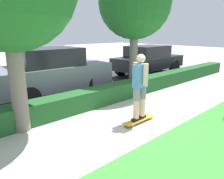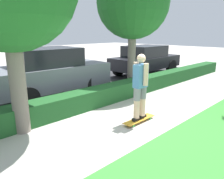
# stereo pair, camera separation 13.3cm
# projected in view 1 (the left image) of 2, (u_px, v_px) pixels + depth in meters

# --- Properties ---
(ground_plane) EXTENTS (60.00, 60.00, 0.00)m
(ground_plane) POSITION_uv_depth(u_px,v_px,m) (124.00, 124.00, 5.50)
(ground_plane) COLOR #ADA89E
(street_asphalt) EXTENTS (18.38, 5.00, 0.01)m
(street_asphalt) POSITION_uv_depth(u_px,v_px,m) (46.00, 91.00, 8.47)
(street_asphalt) COLOR #2D2D30
(street_asphalt) RESTS_ON ground_plane
(hedge_row) EXTENTS (18.38, 0.60, 0.55)m
(hedge_row) POSITION_uv_depth(u_px,v_px,m) (86.00, 99.00, 6.57)
(hedge_row) COLOR #1E5123
(hedge_row) RESTS_ON ground_plane
(skateboard) EXTENTS (1.01, 0.24, 0.08)m
(skateboard) POSITION_uv_depth(u_px,v_px,m) (139.00, 120.00, 5.57)
(skateboard) COLOR gold
(skateboard) RESTS_ON ground_plane
(skater_person) EXTENTS (0.49, 0.43, 1.65)m
(skater_person) POSITION_uv_depth(u_px,v_px,m) (140.00, 86.00, 5.34)
(skater_person) COLOR black
(skater_person) RESTS_ON skateboard
(tree_mid) EXTENTS (2.67, 2.67, 4.62)m
(tree_mid) POSITION_uv_depth(u_px,v_px,m) (135.00, 3.00, 7.94)
(tree_mid) COLOR #70665B
(tree_mid) RESTS_ON ground_plane
(parked_car_middle) EXTENTS (4.06, 2.02, 1.72)m
(parked_car_middle) POSITION_uv_depth(u_px,v_px,m) (51.00, 72.00, 7.68)
(parked_car_middle) COLOR slate
(parked_car_middle) RESTS_ON ground_plane
(parked_car_rear) EXTENTS (4.12, 1.80, 1.54)m
(parked_car_rear) POSITION_uv_depth(u_px,v_px,m) (148.00, 60.00, 11.54)
(parked_car_rear) COLOR black
(parked_car_rear) RESTS_ON ground_plane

